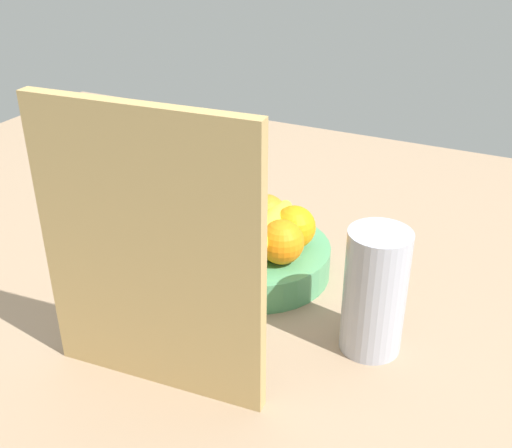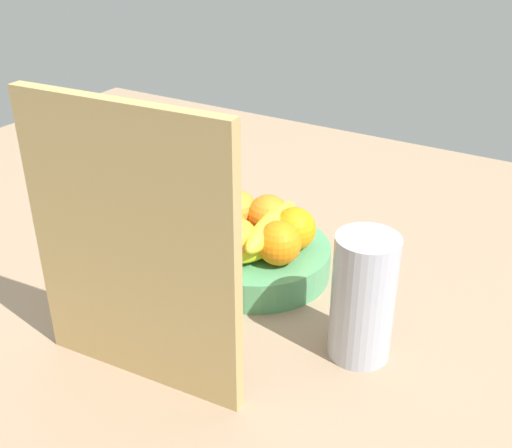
{
  "view_description": "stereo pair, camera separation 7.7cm",
  "coord_description": "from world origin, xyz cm",
  "px_view_note": "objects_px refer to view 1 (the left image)",
  "views": [
    {
      "loc": [
        -41.48,
        77.7,
        54.7
      ],
      "look_at": [
        -3.82,
        0.26,
        8.96
      ],
      "focal_mm": 44.07,
      "sensor_mm": 36.0,
      "label": 1
    },
    {
      "loc": [
        -48.27,
        74.0,
        54.7
      ],
      "look_at": [
        -3.82,
        0.26,
        8.96
      ],
      "focal_mm": 44.07,
      "sensor_mm": 36.0,
      "label": 2
    }
  ],
  "objects_px": {
    "banana_bunch": "(273,232)",
    "cutting_board": "(149,257)",
    "orange_top_stack": "(233,211)",
    "fruit_bowl": "(256,260)",
    "thermos_tumbler": "(375,292)",
    "orange_front_left": "(224,226)",
    "orange_back_right": "(266,215)",
    "orange_back_left": "(294,227)",
    "orange_front_right": "(238,241)",
    "orange_center": "(282,242)"
  },
  "relations": [
    {
      "from": "banana_bunch",
      "to": "cutting_board",
      "type": "relative_size",
      "value": 0.49
    },
    {
      "from": "orange_top_stack",
      "to": "cutting_board",
      "type": "height_order",
      "value": "cutting_board"
    },
    {
      "from": "fruit_bowl",
      "to": "thermos_tumbler",
      "type": "xyz_separation_m",
      "value": [
        -0.22,
        0.1,
        0.06
      ]
    },
    {
      "from": "orange_front_left",
      "to": "thermos_tumbler",
      "type": "distance_m",
      "value": 0.28
    },
    {
      "from": "orange_back_right",
      "to": "banana_bunch",
      "type": "xyz_separation_m",
      "value": [
        -0.03,
        0.04,
        -0.0
      ]
    },
    {
      "from": "orange_front_left",
      "to": "cutting_board",
      "type": "relative_size",
      "value": 0.19
    },
    {
      "from": "fruit_bowl",
      "to": "orange_back_right",
      "type": "distance_m",
      "value": 0.07
    },
    {
      "from": "orange_back_left",
      "to": "cutting_board",
      "type": "height_order",
      "value": "cutting_board"
    },
    {
      "from": "orange_back_left",
      "to": "thermos_tumbler",
      "type": "xyz_separation_m",
      "value": [
        -0.17,
        0.13,
        0.0
      ]
    },
    {
      "from": "orange_front_left",
      "to": "fruit_bowl",
      "type": "bearing_deg",
      "value": -160.39
    },
    {
      "from": "orange_back_right",
      "to": "cutting_board",
      "type": "bearing_deg",
      "value": 90.62
    },
    {
      "from": "orange_back_right",
      "to": "cutting_board",
      "type": "xyz_separation_m",
      "value": [
        -0.0,
        0.32,
        0.1
      ]
    },
    {
      "from": "cutting_board",
      "to": "thermos_tumbler",
      "type": "distance_m",
      "value": 0.3
    },
    {
      "from": "orange_front_right",
      "to": "banana_bunch",
      "type": "height_order",
      "value": "orange_front_right"
    },
    {
      "from": "fruit_bowl",
      "to": "orange_front_left",
      "type": "height_order",
      "value": "orange_front_left"
    },
    {
      "from": "orange_front_right",
      "to": "cutting_board",
      "type": "height_order",
      "value": "cutting_board"
    },
    {
      "from": "orange_top_stack",
      "to": "cutting_board",
      "type": "relative_size",
      "value": 0.19
    },
    {
      "from": "fruit_bowl",
      "to": "cutting_board",
      "type": "bearing_deg",
      "value": 89.88
    },
    {
      "from": "orange_back_left",
      "to": "cutting_board",
      "type": "xyz_separation_m",
      "value": [
        0.05,
        0.3,
        0.1
      ]
    },
    {
      "from": "orange_center",
      "to": "orange_back_right",
      "type": "height_order",
      "value": "same"
    },
    {
      "from": "fruit_bowl",
      "to": "orange_back_left",
      "type": "distance_m",
      "value": 0.08
    },
    {
      "from": "orange_back_right",
      "to": "cutting_board",
      "type": "relative_size",
      "value": 0.19
    },
    {
      "from": "orange_center",
      "to": "orange_back_left",
      "type": "height_order",
      "value": "same"
    },
    {
      "from": "orange_center",
      "to": "banana_bunch",
      "type": "height_order",
      "value": "orange_center"
    },
    {
      "from": "banana_bunch",
      "to": "cutting_board",
      "type": "height_order",
      "value": "cutting_board"
    },
    {
      "from": "orange_back_left",
      "to": "orange_center",
      "type": "bearing_deg",
      "value": 91.65
    },
    {
      "from": "orange_front_left",
      "to": "banana_bunch",
      "type": "height_order",
      "value": "orange_front_left"
    },
    {
      "from": "orange_center",
      "to": "orange_front_left",
      "type": "bearing_deg",
      "value": -4.15
    },
    {
      "from": "orange_front_left",
      "to": "orange_front_right",
      "type": "relative_size",
      "value": 1.0
    },
    {
      "from": "thermos_tumbler",
      "to": "orange_back_left",
      "type": "bearing_deg",
      "value": -37.06
    },
    {
      "from": "fruit_bowl",
      "to": "orange_center",
      "type": "bearing_deg",
      "value": 155.83
    },
    {
      "from": "banana_bunch",
      "to": "orange_front_left",
      "type": "bearing_deg",
      "value": 14.41
    },
    {
      "from": "orange_front_left",
      "to": "orange_center",
      "type": "relative_size",
      "value": 1.0
    },
    {
      "from": "orange_back_left",
      "to": "fruit_bowl",
      "type": "bearing_deg",
      "value": 26.77
    },
    {
      "from": "thermos_tumbler",
      "to": "fruit_bowl",
      "type": "bearing_deg",
      "value": -24.23
    },
    {
      "from": "orange_front_right",
      "to": "cutting_board",
      "type": "bearing_deg",
      "value": 91.25
    },
    {
      "from": "orange_top_stack",
      "to": "fruit_bowl",
      "type": "bearing_deg",
      "value": 149.44
    },
    {
      "from": "orange_front_left",
      "to": "orange_center",
      "type": "distance_m",
      "value": 0.1
    },
    {
      "from": "orange_center",
      "to": "orange_top_stack",
      "type": "bearing_deg",
      "value": -27.54
    },
    {
      "from": "orange_center",
      "to": "orange_back_right",
      "type": "bearing_deg",
      "value": -49.88
    },
    {
      "from": "orange_center",
      "to": "banana_bunch",
      "type": "xyz_separation_m",
      "value": [
        0.03,
        -0.03,
        -0.0
      ]
    },
    {
      "from": "orange_back_left",
      "to": "banana_bunch",
      "type": "height_order",
      "value": "orange_back_left"
    },
    {
      "from": "cutting_board",
      "to": "orange_back_right",
      "type": "bearing_deg",
      "value": -93.75
    },
    {
      "from": "orange_front_left",
      "to": "thermos_tumbler",
      "type": "bearing_deg",
      "value": 163.01
    },
    {
      "from": "orange_top_stack",
      "to": "thermos_tumbler",
      "type": "relative_size",
      "value": 0.39
    },
    {
      "from": "banana_bunch",
      "to": "thermos_tumbler",
      "type": "xyz_separation_m",
      "value": [
        -0.19,
        0.1,
        0.01
      ]
    },
    {
      "from": "orange_back_left",
      "to": "orange_back_right",
      "type": "bearing_deg",
      "value": -17.79
    },
    {
      "from": "fruit_bowl",
      "to": "orange_back_left",
      "type": "relative_size",
      "value": 3.45
    },
    {
      "from": "orange_front_right",
      "to": "orange_center",
      "type": "bearing_deg",
      "value": -157.44
    },
    {
      "from": "fruit_bowl",
      "to": "thermos_tumbler",
      "type": "relative_size",
      "value": 1.34
    }
  ]
}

